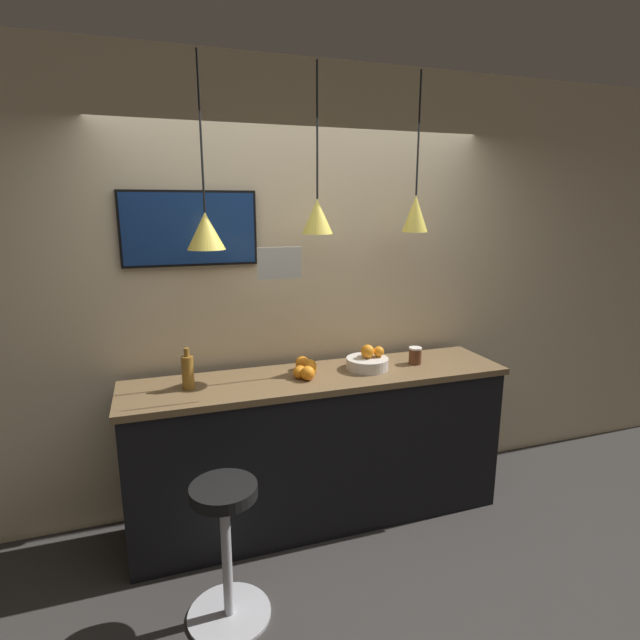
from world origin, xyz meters
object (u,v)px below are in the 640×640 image
object	(u,v)px
spread_jar	(415,356)
mounted_tv	(190,229)
juice_bottle	(188,372)
bar_stool	(226,537)
fruit_bowl	(368,361)

from	to	relation	value
spread_jar	mounted_tv	world-z (taller)	mounted_tv
juice_bottle	mounted_tv	distance (m)	0.86
bar_stool	mounted_tv	size ratio (longest dim) A/B	0.91
spread_jar	bar_stool	bearing A→B (deg)	-154.50
fruit_bowl	juice_bottle	distance (m)	1.12
juice_bottle	mounted_tv	bearing A→B (deg)	76.22
fruit_bowl	juice_bottle	world-z (taller)	juice_bottle
fruit_bowl	spread_jar	xyz separation A→B (m)	(0.34, -0.00, 0.00)
bar_stool	spread_jar	xyz separation A→B (m)	(1.37, 0.65, 0.60)
fruit_bowl	mounted_tv	bearing A→B (deg)	162.93
spread_jar	mounted_tv	size ratio (longest dim) A/B	0.14
spread_jar	fruit_bowl	bearing A→B (deg)	179.64
bar_stool	spread_jar	distance (m)	1.63
fruit_bowl	mounted_tv	size ratio (longest dim) A/B	0.34
fruit_bowl	spread_jar	world-z (taller)	fruit_bowl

